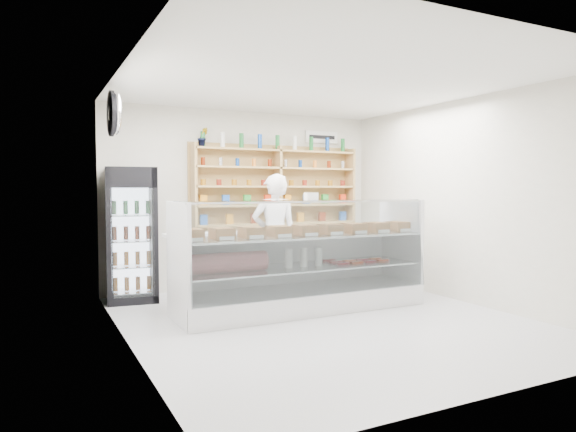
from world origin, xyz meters
TOP-DOWN VIEW (x-y plane):
  - room at (0.00, 0.00)m, footprint 5.00×5.00m
  - display_counter at (0.01, 0.63)m, footprint 3.26×0.98m
  - shop_worker at (0.01, 1.42)m, footprint 0.72×0.55m
  - drinks_cooler at (-1.85, 2.13)m, footprint 0.74×0.73m
  - wall_shelving at (0.50, 2.34)m, footprint 2.84×0.28m
  - potted_plant at (-0.75, 2.34)m, footprint 0.16×0.13m
  - security_mirror at (-2.17, 1.20)m, footprint 0.15×0.50m
  - wall_sign at (1.40, 2.47)m, footprint 0.62×0.03m

SIDE VIEW (x-z plane):
  - display_counter at x=0.01m, z-range -0.33..1.09m
  - shop_worker at x=0.01m, z-range 0.00..1.77m
  - drinks_cooler at x=-1.85m, z-range 0.00..1.86m
  - room at x=0.00m, z-range -1.10..3.90m
  - wall_shelving at x=0.50m, z-range 0.93..2.26m
  - potted_plant at x=-0.75m, z-range 2.20..2.48m
  - security_mirror at x=-2.17m, z-range 2.20..2.70m
  - wall_sign at x=1.40m, z-range 2.35..2.55m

